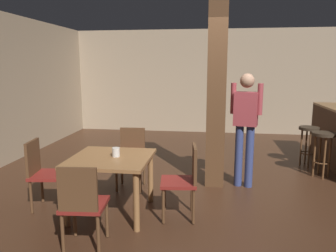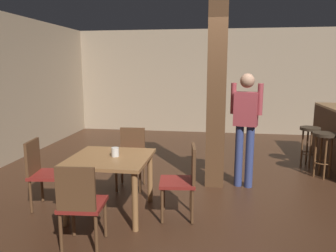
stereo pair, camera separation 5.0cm
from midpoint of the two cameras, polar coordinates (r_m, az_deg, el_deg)
The scene contains 12 objects.
ground_plane at distance 4.96m, azimuth 9.33°, elevation -11.34°, with size 10.80×10.80×0.00m, color #382114.
wall_back at distance 9.12m, azimuth 9.32°, elevation 7.59°, with size 8.00×0.10×2.80m, color gray.
pillar at distance 4.96m, azimuth 8.71°, elevation 5.37°, with size 0.28×0.28×2.80m, color #4C301C.
dining_table at distance 4.12m, azimuth -9.66°, elevation -6.86°, with size 0.96×0.96×0.73m.
chair_north at distance 4.98m, azimuth -6.11°, elevation -5.00°, with size 0.44×0.44×0.89m.
chair_south at distance 3.41m, azimuth -14.60°, elevation -12.70°, with size 0.46×0.46×0.89m.
chair_west at distance 4.52m, azimuth -20.71°, elevation -7.23°, with size 0.47×0.47×0.89m.
chair_east at distance 3.97m, azimuth 3.11°, elevation -8.99°, with size 0.47×0.47×0.89m.
napkin_cup at distance 4.07m, azimuth -8.84°, elevation -4.50°, with size 0.09×0.09×0.11m, color beige.
standing_person at distance 5.01m, azimuth 13.63°, elevation 0.65°, with size 0.47×0.28×1.72m.
bar_stool_near at distance 5.95m, azimuth 25.74°, elevation -2.77°, with size 0.38×0.38×0.75m.
bar_stool_mid at distance 6.49m, azimuth 23.64°, elevation -1.76°, with size 0.36×0.36×0.74m.
Camera 2 is at (-0.07, -4.60, 1.82)m, focal length 35.00 mm.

